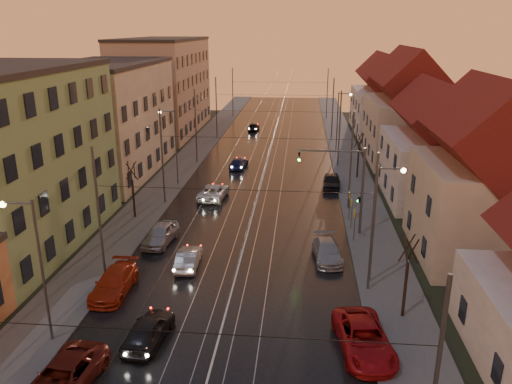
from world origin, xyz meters
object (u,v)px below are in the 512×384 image
(parked_left_1, at_px, (63,378))
(parked_left_2, at_px, (114,283))
(street_lamp_1, at_px, (379,213))
(driving_car_0, at_px, (149,330))
(driving_car_4, at_px, (254,127))
(parked_right_0, at_px, (364,338))
(driving_car_1, at_px, (188,258))
(driving_car_2, at_px, (213,192))
(driving_car_3, at_px, (239,163))
(traffic_light_mast, at_px, (350,180))
(parked_right_2, at_px, (332,181))
(street_lamp_0, at_px, (35,258))
(street_lamp_2, at_px, (173,139))
(street_lamp_3, at_px, (340,116))
(parked_right_1, at_px, (327,251))
(parked_left_3, at_px, (160,234))

(parked_left_1, xyz_separation_m, parked_left_2, (-0.92, 8.94, -0.01))
(street_lamp_1, distance_m, parked_left_1, 19.85)
(driving_car_0, height_order, driving_car_4, driving_car_0)
(driving_car_4, xyz_separation_m, parked_right_0, (11.15, -56.99, 0.10))
(driving_car_1, xyz_separation_m, parked_left_1, (-2.93, -12.91, 0.07))
(driving_car_1, distance_m, driving_car_2, 14.60)
(driving_car_2, bearing_deg, street_lamp_1, 134.67)
(driving_car_3, bearing_deg, traffic_light_mast, 125.96)
(parked_left_1, bearing_deg, parked_right_2, 72.62)
(street_lamp_0, bearing_deg, parked_left_1, -53.67)
(driving_car_2, xyz_separation_m, parked_right_0, (11.84, -23.16, 0.06))
(traffic_light_mast, height_order, parked_right_0, traffic_light_mast)
(driving_car_2, distance_m, driving_car_3, 11.28)
(traffic_light_mast, relative_size, parked_right_2, 1.69)
(street_lamp_2, bearing_deg, street_lamp_3, 41.31)
(street_lamp_3, distance_m, parked_right_0, 43.56)
(street_lamp_2, bearing_deg, street_lamp_0, -90.00)
(parked_left_1, xyz_separation_m, parked_right_2, (13.79, 31.95, 0.01))
(street_lamp_2, height_order, parked_right_0, street_lamp_2)
(driving_car_2, distance_m, parked_right_0, 26.01)
(driving_car_0, bearing_deg, street_lamp_3, -100.34)
(traffic_light_mast, distance_m, driving_car_2, 15.03)
(driving_car_2, relative_size, parked_left_2, 1.01)
(street_lamp_1, relative_size, parked_right_1, 1.75)
(street_lamp_2, xyz_separation_m, traffic_light_mast, (17.10, -12.00, -0.29))
(parked_right_0, bearing_deg, traffic_light_mast, 80.69)
(parked_right_1, bearing_deg, traffic_light_mast, 63.68)
(parked_left_1, distance_m, parked_left_3, 16.63)
(driving_car_0, xyz_separation_m, driving_car_1, (0.17, 8.81, -0.08))
(driving_car_0, height_order, driving_car_2, driving_car_0)
(street_lamp_1, height_order, parked_right_1, street_lamp_1)
(driving_car_3, xyz_separation_m, driving_car_4, (-0.38, 22.60, 0.04))
(parked_right_0, bearing_deg, driving_car_3, 99.55)
(street_lamp_0, xyz_separation_m, traffic_light_mast, (17.10, 16.00, -0.29))
(street_lamp_0, height_order, parked_left_1, street_lamp_0)
(street_lamp_3, bearing_deg, driving_car_2, -123.47)
(street_lamp_2, distance_m, parked_right_0, 32.30)
(street_lamp_3, bearing_deg, street_lamp_0, -112.48)
(driving_car_1, bearing_deg, driving_car_3, -93.97)
(street_lamp_2, height_order, driving_car_4, street_lamp_2)
(street_lamp_0, height_order, parked_right_2, street_lamp_0)
(traffic_light_mast, height_order, driving_car_3, traffic_light_mast)
(parked_right_2, bearing_deg, parked_left_2, -119.20)
(street_lamp_3, bearing_deg, parked_left_2, -112.99)
(parked_left_2, bearing_deg, parked_right_2, 56.83)
(street_lamp_1, distance_m, driving_car_4, 51.41)
(parked_right_1, xyz_separation_m, parked_right_2, (1.19, 16.99, 0.06))
(parked_left_2, height_order, parked_left_3, parked_left_3)
(street_lamp_0, xyz_separation_m, parked_left_2, (1.78, 5.27, -4.17))
(street_lamp_0, distance_m, driving_car_1, 11.62)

